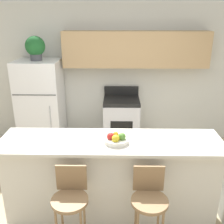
{
  "coord_description": "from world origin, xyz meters",
  "views": [
    {
      "loc": [
        0.06,
        -2.62,
        2.34
      ],
      "look_at": [
        0.0,
        0.77,
        1.07
      ],
      "focal_mm": 42.0,
      "sensor_mm": 36.0,
      "label": 1
    }
  ],
  "objects_px": {
    "refrigerator": "(41,105)",
    "potted_plant_on_fridge": "(35,47)",
    "bar_stool_left": "(70,199)",
    "fruit_bowl": "(116,139)",
    "bar_stool_right": "(149,200)",
    "stove_range": "(121,122)",
    "trash_bin": "(74,141)"
  },
  "relations": [
    {
      "from": "fruit_bowl",
      "to": "potted_plant_on_fridge",
      "type": "bearing_deg",
      "value": 125.85
    },
    {
      "from": "potted_plant_on_fridge",
      "to": "trash_bin",
      "type": "height_order",
      "value": "potted_plant_on_fridge"
    },
    {
      "from": "refrigerator",
      "to": "trash_bin",
      "type": "height_order",
      "value": "refrigerator"
    },
    {
      "from": "refrigerator",
      "to": "bar_stool_right",
      "type": "distance_m",
      "value": 2.89
    },
    {
      "from": "potted_plant_on_fridge",
      "to": "trash_bin",
      "type": "distance_m",
      "value": 1.75
    },
    {
      "from": "refrigerator",
      "to": "bar_stool_left",
      "type": "bearing_deg",
      "value": -68.65
    },
    {
      "from": "stove_range",
      "to": "bar_stool_right",
      "type": "relative_size",
      "value": 1.14
    },
    {
      "from": "bar_stool_left",
      "to": "fruit_bowl",
      "type": "distance_m",
      "value": 0.77
    },
    {
      "from": "refrigerator",
      "to": "potted_plant_on_fridge",
      "type": "distance_m",
      "value": 1.02
    },
    {
      "from": "potted_plant_on_fridge",
      "to": "fruit_bowl",
      "type": "relative_size",
      "value": 1.5
    },
    {
      "from": "refrigerator",
      "to": "potted_plant_on_fridge",
      "type": "xyz_separation_m",
      "value": [
        -0.0,
        0.0,
        1.02
      ]
    },
    {
      "from": "refrigerator",
      "to": "stove_range",
      "type": "relative_size",
      "value": 1.5
    },
    {
      "from": "potted_plant_on_fridge",
      "to": "trash_bin",
      "type": "xyz_separation_m",
      "value": [
        0.6,
        -0.23,
        -1.63
      ]
    },
    {
      "from": "fruit_bowl",
      "to": "trash_bin",
      "type": "relative_size",
      "value": 0.71
    },
    {
      "from": "refrigerator",
      "to": "bar_stool_right",
      "type": "bearing_deg",
      "value": -54.16
    },
    {
      "from": "stove_range",
      "to": "potted_plant_on_fridge",
      "type": "height_order",
      "value": "potted_plant_on_fridge"
    },
    {
      "from": "bar_stool_left",
      "to": "fruit_bowl",
      "type": "bearing_deg",
      "value": 45.14
    },
    {
      "from": "bar_stool_left",
      "to": "fruit_bowl",
      "type": "relative_size",
      "value": 3.49
    },
    {
      "from": "refrigerator",
      "to": "fruit_bowl",
      "type": "distance_m",
      "value": 2.34
    },
    {
      "from": "bar_stool_left",
      "to": "fruit_bowl",
      "type": "height_order",
      "value": "fruit_bowl"
    },
    {
      "from": "refrigerator",
      "to": "bar_stool_left",
      "type": "xyz_separation_m",
      "value": [
        0.91,
        -2.34,
        -0.18
      ]
    },
    {
      "from": "stove_range",
      "to": "bar_stool_right",
      "type": "bearing_deg",
      "value": -84.33
    },
    {
      "from": "fruit_bowl",
      "to": "stove_range",
      "type": "bearing_deg",
      "value": 87.33
    },
    {
      "from": "stove_range",
      "to": "fruit_bowl",
      "type": "relative_size",
      "value": 3.97
    },
    {
      "from": "bar_stool_right",
      "to": "fruit_bowl",
      "type": "distance_m",
      "value": 0.71
    },
    {
      "from": "trash_bin",
      "to": "bar_stool_right",
      "type": "bearing_deg",
      "value": -62.7
    },
    {
      "from": "refrigerator",
      "to": "trash_bin",
      "type": "distance_m",
      "value": 0.89
    },
    {
      "from": "potted_plant_on_fridge",
      "to": "fruit_bowl",
      "type": "xyz_separation_m",
      "value": [
        1.36,
        -1.89,
        -0.76
      ]
    },
    {
      "from": "potted_plant_on_fridge",
      "to": "fruit_bowl",
      "type": "distance_m",
      "value": 2.45
    },
    {
      "from": "bar_stool_left",
      "to": "bar_stool_right",
      "type": "height_order",
      "value": "same"
    },
    {
      "from": "bar_stool_right",
      "to": "trash_bin",
      "type": "height_order",
      "value": "bar_stool_right"
    },
    {
      "from": "trash_bin",
      "to": "stove_range",
      "type": "bearing_deg",
      "value": 17.39
    }
  ]
}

